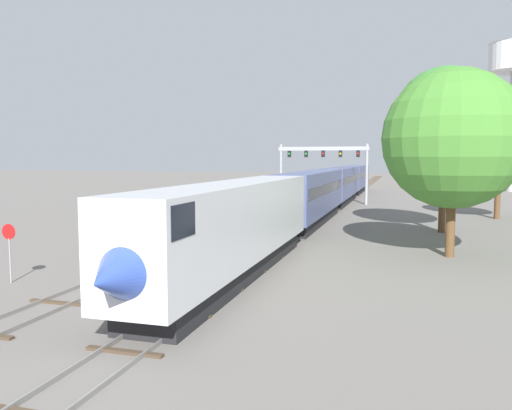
% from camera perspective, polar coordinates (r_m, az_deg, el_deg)
% --- Properties ---
extents(ground_plane, '(400.00, 400.00, 0.00)m').
position_cam_1_polar(ground_plane, '(22.73, -11.12, -10.17)').
color(ground_plane, slate).
extents(track_main, '(2.60, 200.00, 0.16)m').
position_cam_1_polar(track_main, '(80.07, 10.35, 0.90)').
color(track_main, slate).
rests_on(track_main, ground).
extents(track_near, '(2.60, 160.00, 0.16)m').
position_cam_1_polar(track_near, '(61.27, 3.28, -0.33)').
color(track_near, slate).
rests_on(track_near, ground).
extents(passenger_train, '(3.04, 89.97, 4.80)m').
position_cam_1_polar(passenger_train, '(58.76, 8.24, 1.87)').
color(passenger_train, silver).
rests_on(passenger_train, ground).
extents(signal_gantry, '(12.10, 0.49, 7.93)m').
position_cam_1_polar(signal_gantry, '(68.50, 7.53, 5.05)').
color(signal_gantry, '#999BA0').
rests_on(signal_gantry, ground).
extents(stop_sign, '(0.76, 0.08, 2.88)m').
position_cam_1_polar(stop_sign, '(27.20, -25.98, -4.02)').
color(stop_sign, gray).
rests_on(stop_sign, ground).
extents(trackside_tree_left, '(8.13, 8.13, 13.32)m').
position_cam_1_polar(trackside_tree_left, '(43.79, 20.49, 9.14)').
color(trackside_tree_left, brown).
rests_on(trackside_tree_left, ground).
extents(trackside_tree_mid, '(8.44, 8.44, 11.41)m').
position_cam_1_polar(trackside_tree_mid, '(32.91, 21.30, 6.93)').
color(trackside_tree_mid, brown).
rests_on(trackside_tree_mid, ground).
extents(trackside_tree_right, '(6.85, 6.85, 10.29)m').
position_cam_1_polar(trackside_tree_right, '(55.87, 25.69, 5.59)').
color(trackside_tree_right, brown).
rests_on(trackside_tree_right, ground).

